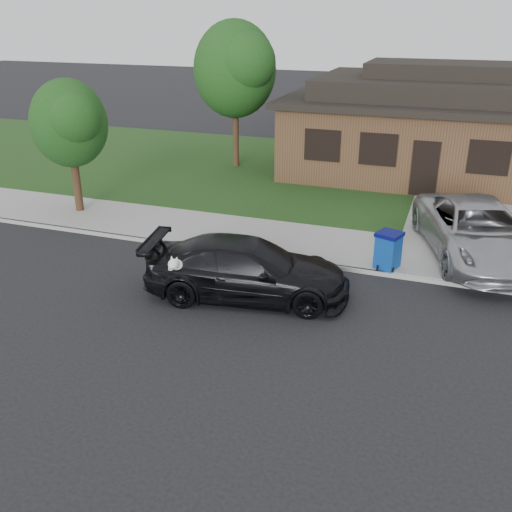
% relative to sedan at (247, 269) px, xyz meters
% --- Properties ---
extents(ground, '(120.00, 120.00, 0.00)m').
position_rel_sedan_xyz_m(ground, '(-0.48, -1.12, -0.75)').
color(ground, black).
rests_on(ground, ground).
extents(sidewalk, '(60.00, 3.00, 0.12)m').
position_rel_sedan_xyz_m(sidewalk, '(-0.48, 3.88, -0.69)').
color(sidewalk, gray).
rests_on(sidewalk, ground).
extents(curb, '(60.00, 0.12, 0.12)m').
position_rel_sedan_xyz_m(curb, '(-0.48, 2.38, -0.69)').
color(curb, gray).
rests_on(curb, ground).
extents(lawn, '(60.00, 13.00, 0.13)m').
position_rel_sedan_xyz_m(lawn, '(-0.48, 11.88, -0.69)').
color(lawn, '#193814').
rests_on(lawn, ground).
extents(driveway, '(4.50, 13.00, 0.14)m').
position_rel_sedan_xyz_m(driveway, '(5.52, 8.88, -0.68)').
color(driveway, gray).
rests_on(driveway, ground).
extents(sedan, '(5.45, 2.94, 1.50)m').
position_rel_sedan_xyz_m(sedan, '(0.00, 0.00, 0.00)').
color(sedan, black).
rests_on(sedan, ground).
extents(minivan, '(4.24, 6.27, 1.60)m').
position_rel_sedan_xyz_m(minivan, '(5.45, 4.30, 0.19)').
color(minivan, '#9EA1A5').
rests_on(minivan, driveway).
extents(recycling_bin, '(0.80, 0.80, 1.05)m').
position_rel_sedan_xyz_m(recycling_bin, '(3.16, 2.72, -0.10)').
color(recycling_bin, navy).
rests_on(recycling_bin, sidewalk).
extents(house, '(12.60, 8.60, 4.65)m').
position_rel_sedan_xyz_m(house, '(3.52, 13.88, 1.38)').
color(house, '#422B1C').
rests_on(house, ground).
extents(tree_0, '(3.78, 3.60, 6.34)m').
position_rel_sedan_xyz_m(tree_0, '(-4.81, 11.76, 3.73)').
color(tree_0, '#332114').
rests_on(tree_0, ground).
extents(tree_2, '(2.73, 2.60, 4.59)m').
position_rel_sedan_xyz_m(tree_2, '(-7.86, 4.00, 2.52)').
color(tree_2, '#332114').
rests_on(tree_2, ground).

